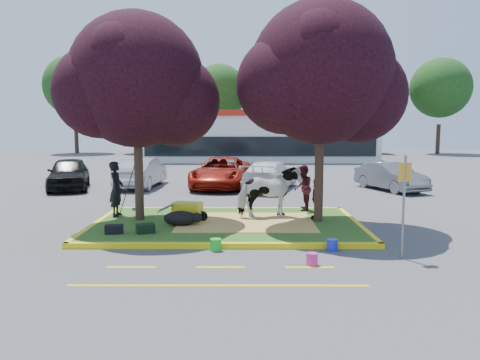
{
  "coord_description": "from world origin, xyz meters",
  "views": [
    {
      "loc": [
        0.47,
        -14.37,
        3.18
      ],
      "look_at": [
        0.42,
        0.5,
        1.42
      ],
      "focal_mm": 35.0,
      "sensor_mm": 36.0,
      "label": 1
    }
  ],
  "objects_px": {
    "cow": "(269,192)",
    "bucket_blue": "(332,245)",
    "bucket_pink": "(312,259)",
    "wheelbarrow": "(188,208)",
    "sign_post": "(404,195)",
    "car_silver": "(141,172)",
    "handler": "(116,189)",
    "calf": "(180,218)",
    "bucket_green": "(216,245)",
    "car_black": "(69,173)"
  },
  "relations": [
    {
      "from": "wheelbarrow",
      "to": "handler",
      "type": "bearing_deg",
      "value": 174.08
    },
    {
      "from": "cow",
      "to": "handler",
      "type": "relative_size",
      "value": 1.1
    },
    {
      "from": "sign_post",
      "to": "bucket_blue",
      "type": "xyz_separation_m",
      "value": [
        -1.53,
        0.67,
        -1.37
      ]
    },
    {
      "from": "bucket_green",
      "to": "bucket_blue",
      "type": "height_order",
      "value": "bucket_green"
    },
    {
      "from": "bucket_pink",
      "to": "car_black",
      "type": "height_order",
      "value": "car_black"
    },
    {
      "from": "handler",
      "to": "car_black",
      "type": "bearing_deg",
      "value": 29.09
    },
    {
      "from": "cow",
      "to": "wheelbarrow",
      "type": "height_order",
      "value": "cow"
    },
    {
      "from": "bucket_blue",
      "to": "sign_post",
      "type": "bearing_deg",
      "value": -23.81
    },
    {
      "from": "bucket_pink",
      "to": "sign_post",
      "type": "bearing_deg",
      "value": 13.95
    },
    {
      "from": "sign_post",
      "to": "car_silver",
      "type": "height_order",
      "value": "sign_post"
    },
    {
      "from": "car_black",
      "to": "wheelbarrow",
      "type": "bearing_deg",
      "value": -66.68
    },
    {
      "from": "wheelbarrow",
      "to": "sign_post",
      "type": "distance_m",
      "value": 6.68
    },
    {
      "from": "calf",
      "to": "bucket_blue",
      "type": "height_order",
      "value": "calf"
    },
    {
      "from": "wheelbarrow",
      "to": "bucket_green",
      "type": "distance_m",
      "value": 3.15
    },
    {
      "from": "bucket_blue",
      "to": "car_black",
      "type": "xyz_separation_m",
      "value": [
        -10.86,
        11.41,
        0.63
      ]
    },
    {
      "from": "cow",
      "to": "car_black",
      "type": "relative_size",
      "value": 0.44
    },
    {
      "from": "calf",
      "to": "car_silver",
      "type": "height_order",
      "value": "car_silver"
    },
    {
      "from": "car_black",
      "to": "car_silver",
      "type": "height_order",
      "value": "car_black"
    },
    {
      "from": "sign_post",
      "to": "car_black",
      "type": "xyz_separation_m",
      "value": [
        -12.39,
        12.09,
        -0.74
      ]
    },
    {
      "from": "calf",
      "to": "bucket_green",
      "type": "height_order",
      "value": "calf"
    },
    {
      "from": "car_silver",
      "to": "cow",
      "type": "bearing_deg",
      "value": 128.58
    },
    {
      "from": "wheelbarrow",
      "to": "bucket_pink",
      "type": "relative_size",
      "value": 5.54
    },
    {
      "from": "cow",
      "to": "bucket_blue",
      "type": "bearing_deg",
      "value": -173.91
    },
    {
      "from": "handler",
      "to": "bucket_green",
      "type": "xyz_separation_m",
      "value": [
        3.52,
        -3.83,
        -0.91
      ]
    },
    {
      "from": "bucket_green",
      "to": "wheelbarrow",
      "type": "bearing_deg",
      "value": 109.6
    },
    {
      "from": "cow",
      "to": "bucket_blue",
      "type": "relative_size",
      "value": 6.66
    },
    {
      "from": "calf",
      "to": "car_black",
      "type": "xyz_separation_m",
      "value": [
        -6.71,
        9.11,
        0.41
      ]
    },
    {
      "from": "calf",
      "to": "bucket_pink",
      "type": "xyz_separation_m",
      "value": [
        3.45,
        -3.53,
        -0.23
      ]
    },
    {
      "from": "bucket_blue",
      "to": "cow",
      "type": "bearing_deg",
      "value": 112.07
    },
    {
      "from": "cow",
      "to": "handler",
      "type": "height_order",
      "value": "handler"
    },
    {
      "from": "bucket_blue",
      "to": "calf",
      "type": "bearing_deg",
      "value": 151.02
    },
    {
      "from": "bucket_pink",
      "to": "car_silver",
      "type": "bearing_deg",
      "value": 116.7
    },
    {
      "from": "bucket_green",
      "to": "car_black",
      "type": "xyz_separation_m",
      "value": [
        -7.9,
        11.41,
        0.63
      ]
    },
    {
      "from": "cow",
      "to": "calf",
      "type": "bearing_deg",
      "value": 97.38
    },
    {
      "from": "wheelbarrow",
      "to": "car_silver",
      "type": "relative_size",
      "value": 0.34
    },
    {
      "from": "calf",
      "to": "car_black",
      "type": "bearing_deg",
      "value": 123.46
    },
    {
      "from": "handler",
      "to": "bucket_blue",
      "type": "bearing_deg",
      "value": -121.52
    },
    {
      "from": "cow",
      "to": "car_silver",
      "type": "relative_size",
      "value": 0.43
    },
    {
      "from": "cow",
      "to": "bucket_pink",
      "type": "relative_size",
      "value": 7.02
    },
    {
      "from": "handler",
      "to": "bucket_green",
      "type": "bearing_deg",
      "value": -138.36
    },
    {
      "from": "handler",
      "to": "wheelbarrow",
      "type": "distance_m",
      "value": 2.67
    },
    {
      "from": "bucket_green",
      "to": "cow",
      "type": "bearing_deg",
      "value": 66.06
    },
    {
      "from": "bucket_pink",
      "to": "car_silver",
      "type": "relative_size",
      "value": 0.06
    },
    {
      "from": "handler",
      "to": "bucket_pink",
      "type": "distance_m",
      "value": 7.73
    },
    {
      "from": "handler",
      "to": "bucket_pink",
      "type": "height_order",
      "value": "handler"
    },
    {
      "from": "bucket_green",
      "to": "bucket_pink",
      "type": "bearing_deg",
      "value": -28.53
    },
    {
      "from": "calf",
      "to": "handler",
      "type": "height_order",
      "value": "handler"
    },
    {
      "from": "handler",
      "to": "car_black",
      "type": "relative_size",
      "value": 0.4
    },
    {
      "from": "car_black",
      "to": "car_silver",
      "type": "relative_size",
      "value": 0.99
    },
    {
      "from": "bucket_green",
      "to": "car_silver",
      "type": "bearing_deg",
      "value": 110.19
    }
  ]
}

